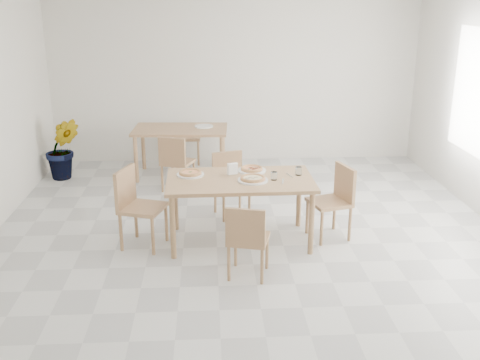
{
  "coord_description": "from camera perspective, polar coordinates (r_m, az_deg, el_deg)",
  "views": [
    {
      "loc": [
        -0.44,
        -5.72,
        2.71
      ],
      "look_at": [
        -0.11,
        0.16,
        0.74
      ],
      "focal_mm": 42.0,
      "sensor_mm": 36.0,
      "label": 1
    }
  ],
  "objects": [
    {
      "name": "plate_empty",
      "position": [
        8.66,
        -3.69,
        5.46
      ],
      "size": [
        0.29,
        0.29,
        0.02
      ],
      "primitive_type": "cylinder",
      "color": "white",
      "rests_on": "second_table"
    },
    {
      "name": "plate_pepperoni",
      "position": [
        6.47,
        1.2,
        0.97
      ],
      "size": [
        0.33,
        0.33,
        0.02
      ],
      "primitive_type": "cylinder",
      "color": "white",
      "rests_on": "main_table"
    },
    {
      "name": "fork_a",
      "position": [
        6.13,
        4.38,
        -0.15
      ],
      "size": [
        0.05,
        0.19,
        0.01
      ],
      "primitive_type": "cube",
      "rotation": [
        0.0,
        0.0,
        -0.18
      ],
      "color": "silver",
      "rests_on": "main_table"
    },
    {
      "name": "chair_back_s",
      "position": [
        7.97,
        -6.58,
        2.07
      ],
      "size": [
        0.52,
        0.52,
        0.81
      ],
      "rotation": [
        0.0,
        0.0,
        2.76
      ],
      "color": "tan",
      "rests_on": "ground"
    },
    {
      "name": "pizza_margherita",
      "position": [
        6.35,
        -5.07,
        0.75
      ],
      "size": [
        0.31,
        0.31,
        0.03
      ],
      "rotation": [
        0.0,
        0.0,
        -0.21
      ],
      "color": "#E9B56D",
      "rests_on": "plate_margherita"
    },
    {
      "name": "chair_south",
      "position": [
        5.49,
        0.73,
        -5.76
      ],
      "size": [
        0.47,
        0.47,
        0.78
      ],
      "rotation": [
        0.0,
        0.0,
        2.89
      ],
      "color": "tan",
      "rests_on": "ground"
    },
    {
      "name": "chair_north",
      "position": [
        7.11,
        -1.03,
        0.09
      ],
      "size": [
        0.49,
        0.49,
        0.8
      ],
      "rotation": [
        0.0,
        0.0,
        0.3
      ],
      "color": "tan",
      "rests_on": "ground"
    },
    {
      "name": "main_table",
      "position": [
        6.23,
        0.0,
        -0.53
      ],
      "size": [
        1.64,
        0.94,
        0.75
      ],
      "rotation": [
        0.0,
        0.0,
        0.02
      ],
      "color": "tan",
      "rests_on": "ground"
    },
    {
      "name": "tumbler_b",
      "position": [
        6.17,
        3.47,
        0.42
      ],
      "size": [
        0.07,
        0.07,
        0.09
      ],
      "primitive_type": "cylinder",
      "color": "white",
      "rests_on": "main_table"
    },
    {
      "name": "tumbler_a",
      "position": [
        6.36,
        5.97,
        0.92
      ],
      "size": [
        0.07,
        0.07,
        0.1
      ],
      "primitive_type": "cylinder",
      "color": "white",
      "rests_on": "main_table"
    },
    {
      "name": "pizza_pepperoni",
      "position": [
        6.47,
        1.2,
        1.17
      ],
      "size": [
        0.3,
        0.3,
        0.03
      ],
      "rotation": [
        0.0,
        0.0,
        -0.19
      ],
      "color": "#E9B56D",
      "rests_on": "plate_pepperoni"
    },
    {
      "name": "pizza_mushroom",
      "position": [
        6.13,
        1.31,
        0.19
      ],
      "size": [
        0.31,
        0.31,
        0.03
      ],
      "rotation": [
        0.0,
        0.0,
        0.12
      ],
      "color": "#E9B56D",
      "rests_on": "plate_mushroom"
    },
    {
      "name": "chair_west",
      "position": [
        6.3,
        -10.56,
        -2.2
      ],
      "size": [
        0.56,
        0.56,
        0.89
      ],
      "rotation": [
        0.0,
        0.0,
        1.25
      ],
      "color": "tan",
      "rests_on": "ground"
    },
    {
      "name": "napkin_holder",
      "position": [
        6.32,
        -0.77,
        1.08
      ],
      "size": [
        0.14,
        0.1,
        0.14
      ],
      "rotation": [
        0.0,
        0.0,
        0.34
      ],
      "color": "silver",
      "rests_on": "main_table"
    },
    {
      "name": "plate_margherita",
      "position": [
        6.35,
        -5.07,
        0.56
      ],
      "size": [
        0.31,
        0.31,
        0.02
      ],
      "primitive_type": "cylinder",
      "color": "white",
      "rests_on": "main_table"
    },
    {
      "name": "plate_mushroom",
      "position": [
        6.14,
        1.31,
        -0.02
      ],
      "size": [
        0.33,
        0.33,
        0.02
      ],
      "primitive_type": "cylinder",
      "color": "white",
      "rests_on": "main_table"
    },
    {
      "name": "second_table",
      "position": [
        8.63,
        -6.07,
        4.67
      ],
      "size": [
        1.46,
        0.89,
        0.75
      ],
      "rotation": [
        0.0,
        0.0,
        -0.06
      ],
      "color": "tan",
      "rests_on": "ground"
    },
    {
      "name": "fork_b",
      "position": [
        6.34,
        5.05,
        0.45
      ],
      "size": [
        0.06,
        0.16,
        0.01
      ],
      "primitive_type": "cube",
      "rotation": [
        0.0,
        0.0,
        0.3
      ],
      "color": "silver",
      "rests_on": "main_table"
    },
    {
      "name": "potted_plant",
      "position": [
        8.89,
        -17.55,
        3.05
      ],
      "size": [
        0.6,
        0.53,
        0.94
      ],
      "primitive_type": "imported",
      "rotation": [
        0.0,
        0.0,
        0.24
      ],
      "color": "#215A1B",
      "rests_on": "ground"
    },
    {
      "name": "chair_east",
      "position": [
        6.51,
        9.69,
        -1.66
      ],
      "size": [
        0.52,
        0.52,
        0.85
      ],
      "rotation": [
        0.0,
        0.0,
        -1.28
      ],
      "color": "tan",
      "rests_on": "ground"
    },
    {
      "name": "chair_back_n",
      "position": [
        9.42,
        -5.32,
        4.83
      ],
      "size": [
        0.44,
        0.44,
        0.86
      ],
      "rotation": [
        0.0,
        0.0,
        -0.03
      ],
      "color": "tan",
      "rests_on": "ground"
    }
  ]
}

